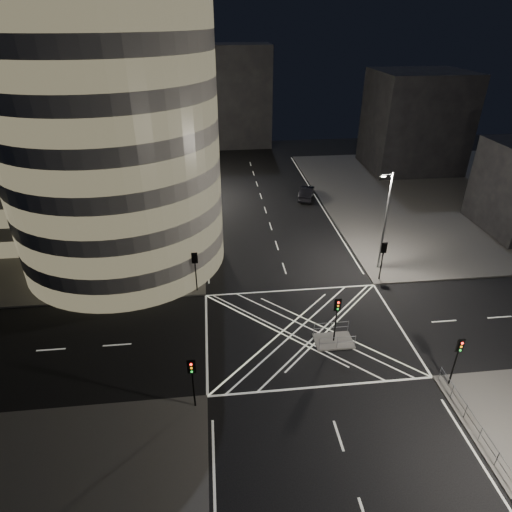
{
  "coord_description": "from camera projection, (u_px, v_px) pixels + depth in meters",
  "views": [
    {
      "loc": [
        -6.98,
        -26.75,
        22.66
      ],
      "look_at": [
        -3.17,
        7.62,
        3.0
      ],
      "focal_mm": 30.0,
      "sensor_mm": 36.0,
      "label": 1
    }
  ],
  "objects": [
    {
      "name": "tree_a",
      "position": [
        175.0,
        235.0,
        39.33
      ],
      "size": [
        4.77,
        4.77,
        7.5
      ],
      "color": "black",
      "rests_on": "sidewalk_far_left"
    },
    {
      "name": "street_lamp_left_far",
      "position": [
        191.0,
        160.0,
        57.26
      ],
      "size": [
        1.25,
        0.25,
        10.0
      ],
      "color": "slate",
      "rests_on": "sidewalk_far_left"
    },
    {
      "name": "ground",
      "position": [
        305.0,
        331.0,
        34.98
      ],
      "size": [
        120.0,
        120.0,
        0.0
      ],
      "primitive_type": "plane",
      "color": "black",
      "rests_on": "ground"
    },
    {
      "name": "sidewalk_far_left",
      "position": [
        42.0,
        213.0,
        55.5
      ],
      "size": [
        42.0,
        42.0,
        0.15
      ],
      "primitive_type": "cube",
      "color": "#54524F",
      "rests_on": "ground"
    },
    {
      "name": "central_island",
      "position": [
        333.0,
        341.0,
        33.84
      ],
      "size": [
        3.0,
        2.0,
        0.15
      ],
      "primitive_type": "cube",
      "color": "slate",
      "rests_on": "ground"
    },
    {
      "name": "railing_near_right",
      "position": [
        488.0,
        446.0,
        24.93
      ],
      "size": [
        0.06,
        11.7,
        1.1
      ],
      "primitive_type": "cube",
      "color": "slate",
      "rests_on": "sidewalk_near_right"
    },
    {
      "name": "street_lamp_left_near",
      "position": [
        187.0,
        215.0,
        41.71
      ],
      "size": [
        1.25,
        0.25,
        10.0
      ],
      "color": "slate",
      "rests_on": "sidewalk_far_left"
    },
    {
      "name": "building_right_far",
      "position": [
        415.0,
        121.0,
        68.25
      ],
      "size": [
        14.0,
        12.0,
        15.0
      ],
      "primitive_type": "cube",
      "color": "black",
      "rests_on": "sidewalk_far_right"
    },
    {
      "name": "tree_d",
      "position": [
        183.0,
        169.0,
        54.68
      ],
      "size": [
        4.77,
        4.77,
        7.92
      ],
      "color": "black",
      "rests_on": "sidewalk_far_left"
    },
    {
      "name": "office_block_rear",
      "position": [
        105.0,
        102.0,
        63.65
      ],
      "size": [
        24.0,
        16.0,
        22.0
      ],
      "primitive_type": "cube",
      "color": "gray",
      "rests_on": "sidewalk_far_left"
    },
    {
      "name": "railing_island_north",
      "position": [
        331.0,
        328.0,
        34.31
      ],
      "size": [
        2.8,
        0.06,
        1.1
      ],
      "primitive_type": "cube",
      "color": "slate",
      "rests_on": "central_island"
    },
    {
      "name": "traffic_signal_island",
      "position": [
        337.0,
        312.0,
        32.43
      ],
      "size": [
        0.55,
        0.22,
        4.0
      ],
      "color": "black",
      "rests_on": "central_island"
    },
    {
      "name": "tree_c",
      "position": [
        181.0,
        190.0,
        49.74
      ],
      "size": [
        3.75,
        3.75,
        6.83
      ],
      "color": "black",
      "rests_on": "sidewalk_far_left"
    },
    {
      "name": "traffic_signal_fr",
      "position": [
        383.0,
        254.0,
        40.26
      ],
      "size": [
        0.55,
        0.22,
        4.0
      ],
      "color": "black",
      "rests_on": "sidewalk_far_right"
    },
    {
      "name": "tree_b",
      "position": [
        179.0,
        212.0,
        44.66
      ],
      "size": [
        5.1,
        5.1,
        7.4
      ],
      "color": "black",
      "rests_on": "sidewalk_far_left"
    },
    {
      "name": "traffic_signal_nr",
      "position": [
        458.0,
        353.0,
        28.5
      ],
      "size": [
        0.55,
        0.22,
        4.0
      ],
      "color": "black",
      "rests_on": "sidewalk_near_right"
    },
    {
      "name": "railing_island_south",
      "position": [
        337.0,
        342.0,
        32.75
      ],
      "size": [
        2.8,
        0.06,
        1.1
      ],
      "primitive_type": "cube",
      "color": "slate",
      "rests_on": "central_island"
    },
    {
      "name": "traffic_signal_fl",
      "position": [
        195.0,
        265.0,
        38.57
      ],
      "size": [
        0.55,
        0.22,
        4.0
      ],
      "color": "black",
      "rests_on": "sidewalk_far_left"
    },
    {
      "name": "sidewalk_far_right",
      "position": [
        465.0,
        195.0,
        61.05
      ],
      "size": [
        42.0,
        42.0,
        0.15
      ],
      "primitive_type": "cube",
      "color": "#54524F",
      "rests_on": "ground"
    },
    {
      "name": "tree_e",
      "position": [
        185.0,
        165.0,
        60.54
      ],
      "size": [
        4.12,
        4.12,
        6.16
      ],
      "color": "black",
      "rests_on": "sidewalk_far_left"
    },
    {
      "name": "street_lamp_right_far",
      "position": [
        385.0,
        219.0,
        40.92
      ],
      "size": [
        1.25,
        0.25,
        10.0
      ],
      "color": "slate",
      "rests_on": "sidewalk_far_right"
    },
    {
      "name": "traffic_signal_nl",
      "position": [
        192.0,
        375.0,
        26.82
      ],
      "size": [
        0.55,
        0.22,
        4.0
      ],
      "color": "black",
      "rests_on": "sidewalk_near_left"
    },
    {
      "name": "building_far_end",
      "position": [
        222.0,
        97.0,
        80.26
      ],
      "size": [
        18.0,
        8.0,
        18.0
      ],
      "primitive_type": "cube",
      "color": "black",
      "rests_on": "ground"
    },
    {
      "name": "office_tower_curved",
      "position": [
        70.0,
        128.0,
        42.93
      ],
      "size": [
        30.0,
        29.0,
        27.2
      ],
      "color": "gray",
      "rests_on": "sidewalk_far_left"
    },
    {
      "name": "sedan",
      "position": [
        306.0,
        193.0,
        59.73
      ],
      "size": [
        3.32,
        5.43,
        1.69
      ],
      "primitive_type": "imported",
      "rotation": [
        0.0,
        0.0,
        2.82
      ],
      "color": "black",
      "rests_on": "ground"
    }
  ]
}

